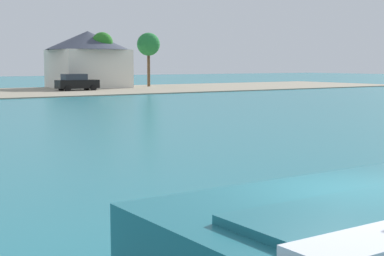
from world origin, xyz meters
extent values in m
plane|color=teal|center=(0.00, 0.00, 0.00)|extent=(260.00, 260.00, 0.00)
cube|color=black|center=(17.60, 52.61, 0.77)|extent=(4.46, 1.71, 0.90)
cube|color=#262D38|center=(17.26, 52.61, 1.54)|extent=(2.45, 1.54, 0.64)
cylinder|color=black|center=(19.05, 53.52, 0.32)|extent=(0.64, 0.22, 0.64)
cylinder|color=black|center=(19.05, 51.71, 0.32)|extent=(0.64, 0.22, 0.64)
cylinder|color=black|center=(16.15, 53.52, 0.32)|extent=(0.64, 0.22, 0.64)
cylinder|color=black|center=(16.15, 51.71, 0.32)|extent=(0.64, 0.22, 0.64)
cube|color=silver|center=(21.66, 58.91, 2.29)|extent=(8.05, 7.79, 4.58)
cone|color=#383D4C|center=(21.66, 58.91, 5.68)|extent=(9.98, 9.98, 2.20)
cylinder|color=brown|center=(22.51, 56.71, 2.32)|extent=(0.35, 0.35, 4.63)
sphere|color=#287322|center=(22.51, 56.71, 5.36)|extent=(2.44, 2.44, 2.44)
cylinder|color=brown|center=(29.23, 57.71, 2.24)|extent=(0.37, 0.37, 4.48)
sphere|color=#237836|center=(29.23, 57.71, 5.33)|extent=(2.85, 2.85, 2.85)
camera|label=1|loc=(-6.89, -6.02, 2.97)|focal=54.63mm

